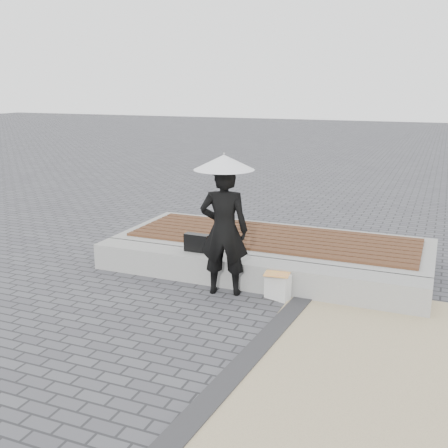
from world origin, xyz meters
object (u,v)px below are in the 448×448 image
Objects in this scene: seating_ledge at (248,273)px; handbag at (197,243)px; woman at (224,230)px; canvas_tote at (278,286)px; parasol at (224,162)px.

seating_ledge is 13.05× the size of handbag.
woman is (-0.22, -0.38, 0.71)m from seating_ledge.
canvas_tote is (0.76, 0.07, -0.72)m from woman.
woman reaches higher than canvas_tote.
parasol is at bearing -119.81° from seating_ledge.
seating_ledge reaches higher than canvas_tote.
parasol is (0.00, 0.00, 0.93)m from woman.
canvas_tote is (0.76, 0.07, -1.66)m from parasol.
woman is at bearing 180.00° from parasol.
canvas_tote is at bearing 171.66° from woman.
woman is at bearing -156.30° from canvas_tote.
parasol is 2.81× the size of canvas_tote.
woman is at bearing -34.85° from handbag.
handbag is at bearing -177.17° from canvas_tote.
seating_ledge is 4.80× the size of parasol.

